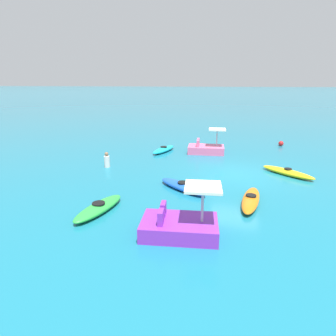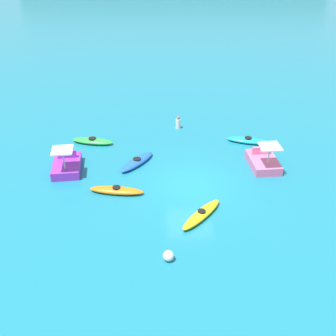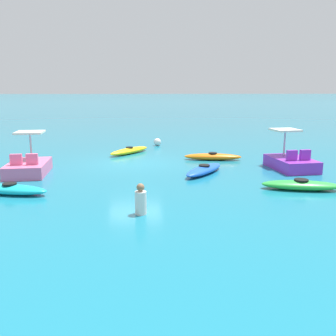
{
  "view_description": "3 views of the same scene",
  "coord_description": "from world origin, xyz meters",
  "px_view_note": "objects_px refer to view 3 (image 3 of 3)",
  "views": [
    {
      "loc": [
        -14.76,
        0.69,
        4.66
      ],
      "look_at": [
        -2.27,
        3.26,
        0.8
      ],
      "focal_mm": 30.4,
      "sensor_mm": 36.0,
      "label": 1
    },
    {
      "loc": [
        -1.83,
        -17.13,
        11.51
      ],
      "look_at": [
        -1.12,
        1.36,
        0.36
      ],
      "focal_mm": 41.96,
      "sensor_mm": 36.0,
      "label": 2
    },
    {
      "loc": [
        -0.16,
        16.82,
        3.39
      ],
      "look_at": [
        -1.33,
        2.86,
        0.35
      ],
      "focal_mm": 38.6,
      "sensor_mm": 36.0,
      "label": 3
    }
  ],
  "objects_px": {
    "pedal_boat_purple": "(291,162)",
    "buoy_white": "(157,142)",
    "kayak_cyan": "(10,189)",
    "pedal_boat_pink": "(28,166)",
    "person_near_shore": "(141,201)",
    "kayak_blue": "(204,170)",
    "kayak_yellow": "(130,151)",
    "kayak_orange": "(213,157)",
    "kayak_green": "(301,185)"
  },
  "relations": [
    {
      "from": "buoy_white",
      "to": "person_near_shore",
      "type": "distance_m",
      "value": 12.62
    },
    {
      "from": "kayak_green",
      "to": "person_near_shore",
      "type": "height_order",
      "value": "person_near_shore"
    },
    {
      "from": "kayak_cyan",
      "to": "pedal_boat_purple",
      "type": "distance_m",
      "value": 11.27
    },
    {
      "from": "kayak_green",
      "to": "pedal_boat_pink",
      "type": "height_order",
      "value": "pedal_boat_pink"
    },
    {
      "from": "kayak_cyan",
      "to": "buoy_white",
      "type": "height_order",
      "value": "buoy_white"
    },
    {
      "from": "kayak_orange",
      "to": "kayak_blue",
      "type": "xyz_separation_m",
      "value": [
        0.96,
        2.9,
        0.0
      ]
    },
    {
      "from": "kayak_green",
      "to": "pedal_boat_purple",
      "type": "bearing_deg",
      "value": -107.46
    },
    {
      "from": "kayak_yellow",
      "to": "buoy_white",
      "type": "relative_size",
      "value": 5.66
    },
    {
      "from": "kayak_green",
      "to": "kayak_yellow",
      "type": "relative_size",
      "value": 1.07
    },
    {
      "from": "kayak_green",
      "to": "kayak_blue",
      "type": "bearing_deg",
      "value": -43.19
    },
    {
      "from": "buoy_white",
      "to": "kayak_green",
      "type": "bearing_deg",
      "value": 112.69
    },
    {
      "from": "kayak_yellow",
      "to": "pedal_boat_purple",
      "type": "bearing_deg",
      "value": 147.45
    },
    {
      "from": "pedal_boat_pink",
      "to": "person_near_shore",
      "type": "relative_size",
      "value": 2.86
    },
    {
      "from": "pedal_boat_pink",
      "to": "person_near_shore",
      "type": "xyz_separation_m",
      "value": [
        -4.54,
        5.28,
        0.05
      ]
    },
    {
      "from": "kayak_blue",
      "to": "pedal_boat_pink",
      "type": "xyz_separation_m",
      "value": [
        7.19,
        -0.52,
        0.17
      ]
    },
    {
      "from": "kayak_cyan",
      "to": "pedal_boat_purple",
      "type": "xyz_separation_m",
      "value": [
        -10.88,
        -2.94,
        0.17
      ]
    },
    {
      "from": "kayak_green",
      "to": "pedal_boat_pink",
      "type": "bearing_deg",
      "value": -17.76
    },
    {
      "from": "pedal_boat_purple",
      "to": "person_near_shore",
      "type": "relative_size",
      "value": 2.91
    },
    {
      "from": "kayak_cyan",
      "to": "pedal_boat_pink",
      "type": "height_order",
      "value": "pedal_boat_pink"
    },
    {
      "from": "pedal_boat_purple",
      "to": "buoy_white",
      "type": "bearing_deg",
      "value": -53.36
    },
    {
      "from": "buoy_white",
      "to": "kayak_blue",
      "type": "bearing_deg",
      "value": 100.92
    },
    {
      "from": "pedal_boat_pink",
      "to": "buoy_white",
      "type": "height_order",
      "value": "pedal_boat_pink"
    },
    {
      "from": "kayak_orange",
      "to": "kayak_yellow",
      "type": "bearing_deg",
      "value": -27.4
    },
    {
      "from": "kayak_orange",
      "to": "person_near_shore",
      "type": "distance_m",
      "value": 8.48
    },
    {
      "from": "pedal_boat_pink",
      "to": "person_near_shore",
      "type": "bearing_deg",
      "value": 130.66
    },
    {
      "from": "kayak_orange",
      "to": "kayak_green",
      "type": "bearing_deg",
      "value": 108.99
    },
    {
      "from": "kayak_orange",
      "to": "pedal_boat_pink",
      "type": "distance_m",
      "value": 8.5
    },
    {
      "from": "kayak_cyan",
      "to": "kayak_green",
      "type": "relative_size",
      "value": 1.0
    },
    {
      "from": "pedal_boat_pink",
      "to": "buoy_white",
      "type": "bearing_deg",
      "value": -127.98
    },
    {
      "from": "buoy_white",
      "to": "kayak_orange",
      "type": "bearing_deg",
      "value": 116.69
    },
    {
      "from": "kayak_green",
      "to": "buoy_white",
      "type": "xyz_separation_m",
      "value": [
        4.4,
        -10.52,
        0.06
      ]
    },
    {
      "from": "pedal_boat_pink",
      "to": "kayak_green",
      "type": "bearing_deg",
      "value": 162.24
    },
    {
      "from": "kayak_blue",
      "to": "pedal_boat_purple",
      "type": "xyz_separation_m",
      "value": [
        -3.91,
        -0.52,
        0.17
      ]
    },
    {
      "from": "kayak_green",
      "to": "kayak_yellow",
      "type": "distance_m",
      "value": 9.84
    },
    {
      "from": "pedal_boat_purple",
      "to": "person_near_shore",
      "type": "xyz_separation_m",
      "value": [
        6.57,
        5.29,
        0.05
      ]
    },
    {
      "from": "pedal_boat_purple",
      "to": "buoy_white",
      "type": "relative_size",
      "value": 5.61
    },
    {
      "from": "kayak_blue",
      "to": "buoy_white",
      "type": "distance_m",
      "value": 7.95
    },
    {
      "from": "kayak_green",
      "to": "pedal_boat_purple",
      "type": "height_order",
      "value": "pedal_boat_purple"
    },
    {
      "from": "kayak_cyan",
      "to": "buoy_white",
      "type": "relative_size",
      "value": 6.04
    },
    {
      "from": "kayak_blue",
      "to": "pedal_boat_pink",
      "type": "distance_m",
      "value": 7.22
    },
    {
      "from": "kayak_yellow",
      "to": "person_near_shore",
      "type": "bearing_deg",
      "value": 92.99
    },
    {
      "from": "kayak_yellow",
      "to": "pedal_boat_pink",
      "type": "distance_m",
      "value": 6.06
    },
    {
      "from": "kayak_cyan",
      "to": "pedal_boat_purple",
      "type": "bearing_deg",
      "value": -164.9
    },
    {
      "from": "kayak_cyan",
      "to": "pedal_boat_pink",
      "type": "xyz_separation_m",
      "value": [
        0.23,
        -2.93,
        0.17
      ]
    },
    {
      "from": "pedal_boat_pink",
      "to": "buoy_white",
      "type": "xyz_separation_m",
      "value": [
        -5.69,
        -7.29,
        -0.11
      ]
    },
    {
      "from": "kayak_blue",
      "to": "pedal_boat_purple",
      "type": "height_order",
      "value": "pedal_boat_purple"
    },
    {
      "from": "kayak_orange",
      "to": "pedal_boat_purple",
      "type": "xyz_separation_m",
      "value": [
        -2.95,
        2.38,
        0.17
      ]
    },
    {
      "from": "kayak_blue",
      "to": "person_near_shore",
      "type": "height_order",
      "value": "person_near_shore"
    },
    {
      "from": "kayak_orange",
      "to": "kayak_green",
      "type": "height_order",
      "value": "same"
    },
    {
      "from": "kayak_cyan",
      "to": "buoy_white",
      "type": "distance_m",
      "value": 11.59
    }
  ]
}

